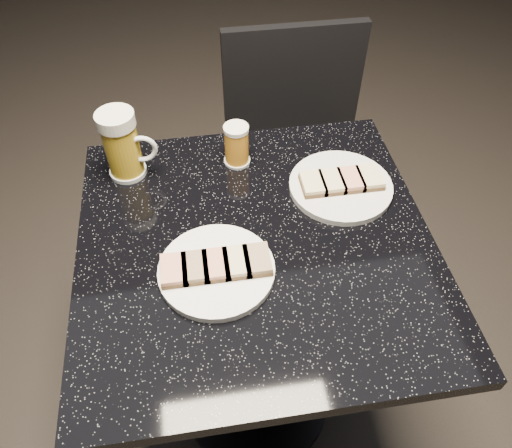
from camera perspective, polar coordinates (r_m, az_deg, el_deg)
The scene contains 9 objects.
floor at distance 1.63m, azimuth -0.00°, elevation -19.09°, with size 6.00×6.00×0.00m, color black.
plate_large at distance 0.94m, azimuth -4.53°, elevation -5.30°, with size 0.22×0.22×0.01m, color white.
plate_small at distance 1.10m, azimuth 9.64°, elevation 4.28°, with size 0.22×0.22×0.01m, color silver.
table at distance 1.18m, azimuth -0.00°, elevation -9.50°, with size 0.70×0.70×0.75m.
beer_mug at distance 1.11m, azimuth -15.01°, elevation 8.75°, with size 0.12×0.08×0.16m.
beer_tumbler at distance 1.12m, azimuth -2.23°, elevation 9.03°, with size 0.06×0.06×0.10m.
chair at distance 1.54m, azimuth 4.72°, elevation 7.18°, with size 0.41×0.41×0.87m.
canapes_on_plate_large at distance 0.92m, azimuth -4.59°, elevation -4.69°, with size 0.20×0.07×0.02m.
canapes_on_plate_small at distance 1.09m, azimuth 9.75°, elevation 4.90°, with size 0.17×0.07×0.02m.
Camera 1 is at (-0.10, -0.63, 1.51)m, focal length 35.00 mm.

